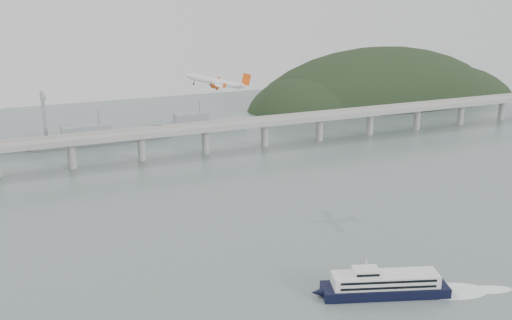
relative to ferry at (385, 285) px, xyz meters
name	(u,v)px	position (x,y,z in m)	size (l,w,h in m)	color
ground	(302,264)	(-18.77, 39.20, -4.49)	(900.00, 900.00, 0.00)	slate
bridge	(179,134)	(-19.92, 239.20, 13.16)	(800.00, 22.00, 23.90)	gray
headland	(389,116)	(266.41, 370.95, -23.84)	(365.00, 155.00, 156.00)	black
ferry	(385,285)	(0.00, 0.00, 0.00)	(85.01, 36.18, 16.57)	black
airliner	(218,82)	(-33.44, 111.75, 71.71)	(35.30, 32.50, 10.68)	silver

